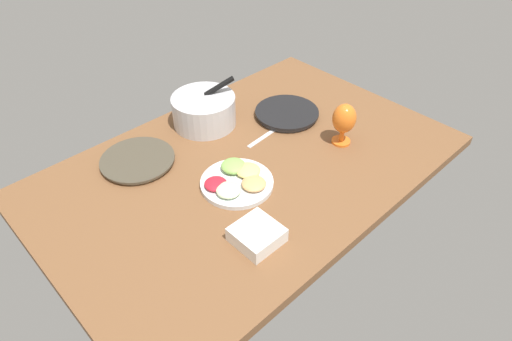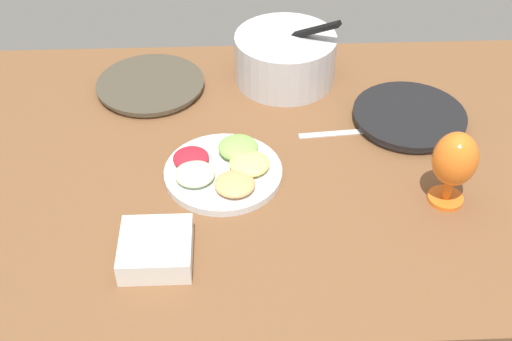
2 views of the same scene
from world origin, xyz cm
name	(u,v)px [view 2 (image 2 of 2)]	position (x,y,z in cm)	size (l,w,h in cm)	color
ground_plane	(273,165)	(0.00, 0.00, -2.00)	(160.00, 104.00, 4.00)	brown
dinner_plate_left	(151,85)	(-30.96, 30.40, 1.13)	(28.76, 28.76, 2.18)	beige
dinner_plate_right	(409,117)	(35.02, 12.95, 1.44)	(28.28, 28.28, 2.77)	#4C4C51
mixing_bowl	(285,56)	(5.25, 33.83, 7.03)	(27.31, 27.07, 19.66)	silver
fruit_platter	(224,169)	(-11.49, -5.71, 1.95)	(26.92, 26.92, 5.17)	silver
hurricane_glass_orange	(455,162)	(36.93, -15.86, 11.02)	(9.54, 9.54, 17.93)	orange
square_bowl_white	(156,248)	(-25.00, -30.27, 2.92)	(14.24, 14.24, 5.25)	white
fork_by_right_plate	(335,133)	(15.85, 8.59, 0.30)	(18.00, 1.80, 0.60)	silver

